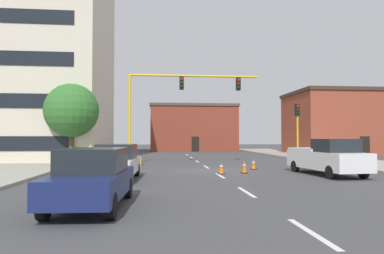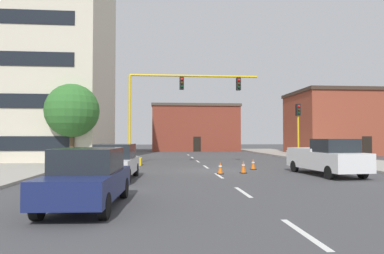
{
  "view_description": "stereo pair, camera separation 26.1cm",
  "coord_description": "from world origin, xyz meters",
  "px_view_note": "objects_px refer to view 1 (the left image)",
  "views": [
    {
      "loc": [
        -3.28,
        -21.08,
        2.06
      ],
      "look_at": [
        -0.87,
        3.81,
        2.84
      ],
      "focal_mm": 31.66,
      "sensor_mm": 36.0,
      "label": 1
    },
    {
      "loc": [
        -3.02,
        -21.1,
        2.06
      ],
      "look_at": [
        -0.87,
        3.81,
        2.84
      ],
      "focal_mm": 31.66,
      "sensor_mm": 36.0,
      "label": 2
    }
  ],
  "objects_px": {
    "traffic_cone_roadside_a": "(254,164)",
    "tree_left_near": "(72,111)",
    "pickup_truck_white": "(327,157)",
    "traffic_cone_roadside_c": "(221,168)",
    "traffic_signal_gantry": "(149,134)",
    "traffic_light_pole_right": "(298,120)",
    "sedan_white_mid_left": "(117,162)",
    "traffic_cone_roadside_b": "(244,167)",
    "sedan_navy_near_left": "(93,177)"
  },
  "relations": [
    {
      "from": "traffic_light_pole_right",
      "to": "sedan_white_mid_left",
      "type": "distance_m",
      "value": 16.83
    },
    {
      "from": "traffic_cone_roadside_c",
      "to": "sedan_white_mid_left",
      "type": "bearing_deg",
      "value": -159.74
    },
    {
      "from": "traffic_light_pole_right",
      "to": "traffic_cone_roadside_a",
      "type": "xyz_separation_m",
      "value": [
        -5.22,
        -5.31,
        -3.19
      ]
    },
    {
      "from": "sedan_navy_near_left",
      "to": "sedan_white_mid_left",
      "type": "height_order",
      "value": "same"
    },
    {
      "from": "sedan_white_mid_left",
      "to": "traffic_cone_roadside_a",
      "type": "distance_m",
      "value": 9.36
    },
    {
      "from": "traffic_cone_roadside_a",
      "to": "traffic_cone_roadside_b",
      "type": "relative_size",
      "value": 0.96
    },
    {
      "from": "traffic_cone_roadside_a",
      "to": "sedan_navy_near_left",
      "type": "bearing_deg",
      "value": -125.75
    },
    {
      "from": "traffic_cone_roadside_b",
      "to": "sedan_white_mid_left",
      "type": "bearing_deg",
      "value": -160.75
    },
    {
      "from": "traffic_light_pole_right",
      "to": "tree_left_near",
      "type": "distance_m",
      "value": 17.92
    },
    {
      "from": "traffic_cone_roadside_a",
      "to": "tree_left_near",
      "type": "bearing_deg",
      "value": 158.87
    },
    {
      "from": "tree_left_near",
      "to": "traffic_signal_gantry",
      "type": "bearing_deg",
      "value": -8.33
    },
    {
      "from": "traffic_light_pole_right",
      "to": "sedan_white_mid_left",
      "type": "bearing_deg",
      "value": -143.42
    },
    {
      "from": "sedan_navy_near_left",
      "to": "traffic_signal_gantry",
      "type": "bearing_deg",
      "value": 85.52
    },
    {
      "from": "tree_left_near",
      "to": "sedan_navy_near_left",
      "type": "bearing_deg",
      "value": -73.8
    },
    {
      "from": "traffic_light_pole_right",
      "to": "traffic_cone_roadside_a",
      "type": "bearing_deg",
      "value": -134.51
    },
    {
      "from": "sedan_white_mid_left",
      "to": "traffic_cone_roadside_b",
      "type": "bearing_deg",
      "value": 19.25
    },
    {
      "from": "pickup_truck_white",
      "to": "traffic_cone_roadside_b",
      "type": "height_order",
      "value": "pickup_truck_white"
    },
    {
      "from": "pickup_truck_white",
      "to": "tree_left_near",
      "type": "bearing_deg",
      "value": 151.7
    },
    {
      "from": "traffic_cone_roadside_b",
      "to": "tree_left_near",
      "type": "bearing_deg",
      "value": 148.47
    },
    {
      "from": "pickup_truck_white",
      "to": "sedan_white_mid_left",
      "type": "xyz_separation_m",
      "value": [
        -11.23,
        -1.0,
        -0.09
      ]
    },
    {
      "from": "traffic_signal_gantry",
      "to": "traffic_cone_roadside_c",
      "type": "xyz_separation_m",
      "value": [
        4.25,
        -6.6,
        -2.0
      ]
    },
    {
      "from": "pickup_truck_white",
      "to": "traffic_cone_roadside_a",
      "type": "relative_size",
      "value": 8.0
    },
    {
      "from": "sedan_white_mid_left",
      "to": "traffic_cone_roadside_a",
      "type": "xyz_separation_m",
      "value": [
        8.13,
        4.6,
        -0.55
      ]
    },
    {
      "from": "traffic_cone_roadside_b",
      "to": "traffic_cone_roadside_c",
      "type": "xyz_separation_m",
      "value": [
        -1.42,
        -0.39,
        -0.02
      ]
    },
    {
      "from": "sedan_navy_near_left",
      "to": "traffic_cone_roadside_a",
      "type": "distance_m",
      "value": 13.75
    },
    {
      "from": "traffic_signal_gantry",
      "to": "sedan_white_mid_left",
      "type": "bearing_deg",
      "value": -98.52
    },
    {
      "from": "pickup_truck_white",
      "to": "traffic_cone_roadside_a",
      "type": "bearing_deg",
      "value": 130.75
    },
    {
      "from": "traffic_light_pole_right",
      "to": "pickup_truck_white",
      "type": "distance_m",
      "value": 9.5
    },
    {
      "from": "traffic_light_pole_right",
      "to": "tree_left_near",
      "type": "height_order",
      "value": "tree_left_near"
    },
    {
      "from": "sedan_white_mid_left",
      "to": "traffic_cone_roadside_a",
      "type": "relative_size",
      "value": 6.59
    },
    {
      "from": "traffic_light_pole_right",
      "to": "traffic_cone_roadside_a",
      "type": "relative_size",
      "value": 6.92
    },
    {
      "from": "tree_left_near",
      "to": "pickup_truck_white",
      "type": "relative_size",
      "value": 1.11
    },
    {
      "from": "traffic_light_pole_right",
      "to": "traffic_cone_roadside_b",
      "type": "relative_size",
      "value": 6.63
    },
    {
      "from": "sedan_navy_near_left",
      "to": "traffic_cone_roadside_b",
      "type": "xyz_separation_m",
      "value": [
        6.86,
        8.98,
        -0.53
      ]
    },
    {
      "from": "pickup_truck_white",
      "to": "sedan_white_mid_left",
      "type": "relative_size",
      "value": 1.21
    },
    {
      "from": "pickup_truck_white",
      "to": "traffic_cone_roadside_c",
      "type": "distance_m",
      "value": 5.81
    },
    {
      "from": "pickup_truck_white",
      "to": "traffic_cone_roadside_b",
      "type": "xyz_separation_m",
      "value": [
        -4.27,
        1.43,
        -0.62
      ]
    },
    {
      "from": "sedan_navy_near_left",
      "to": "traffic_light_pole_right",
      "type": "bearing_deg",
      "value": 51.18
    },
    {
      "from": "pickup_truck_white",
      "to": "traffic_cone_roadside_c",
      "type": "height_order",
      "value": "pickup_truck_white"
    },
    {
      "from": "traffic_signal_gantry",
      "to": "traffic_cone_roadside_b",
      "type": "bearing_deg",
      "value": -47.62
    },
    {
      "from": "sedan_white_mid_left",
      "to": "tree_left_near",
      "type": "bearing_deg",
      "value": 115.62
    },
    {
      "from": "traffic_cone_roadside_a",
      "to": "traffic_light_pole_right",
      "type": "bearing_deg",
      "value": 45.49
    },
    {
      "from": "sedan_white_mid_left",
      "to": "traffic_cone_roadside_b",
      "type": "xyz_separation_m",
      "value": [
        6.96,
        2.43,
        -0.53
      ]
    },
    {
      "from": "traffic_signal_gantry",
      "to": "traffic_light_pole_right",
      "type": "distance_m",
      "value": 12.18
    },
    {
      "from": "sedan_navy_near_left",
      "to": "traffic_cone_roadside_c",
      "type": "xyz_separation_m",
      "value": [
        5.44,
        8.6,
        -0.55
      ]
    },
    {
      "from": "tree_left_near",
      "to": "sedan_white_mid_left",
      "type": "distance_m",
      "value": 11.02
    },
    {
      "from": "traffic_light_pole_right",
      "to": "traffic_cone_roadside_c",
      "type": "distance_m",
      "value": 11.53
    },
    {
      "from": "sedan_navy_near_left",
      "to": "traffic_cone_roadside_c",
      "type": "distance_m",
      "value": 10.19
    },
    {
      "from": "sedan_navy_near_left",
      "to": "sedan_white_mid_left",
      "type": "bearing_deg",
      "value": 90.92
    },
    {
      "from": "traffic_cone_roadside_c",
      "to": "traffic_cone_roadside_b",
      "type": "bearing_deg",
      "value": 15.19
    }
  ]
}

